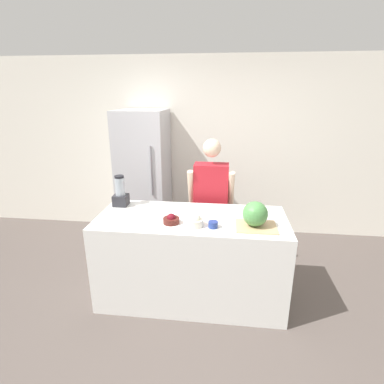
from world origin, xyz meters
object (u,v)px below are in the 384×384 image
refrigerator (144,177)px  bowl_small_blue (213,225)px  bowl_cherries (171,220)px  bowl_cream (195,221)px  person (211,204)px  watermelon (255,214)px  blender (120,193)px

refrigerator → bowl_small_blue: bearing=-55.4°
refrigerator → bowl_cherries: 1.64m
refrigerator → bowl_small_blue: size_ratio=21.08×
bowl_cherries → bowl_cream: bearing=-8.5°
refrigerator → bowl_small_blue: (1.07, -1.55, 0.01)m
person → bowl_small_blue: (0.07, -0.85, 0.13)m
watermelon → person: bearing=119.5°
person → blender: bearing=-157.7°
person → watermelon: bearing=-60.5°
bowl_small_blue → person: bearing=94.6°
person → watermelon: (0.45, -0.79, 0.22)m
person → blender: person is taller
refrigerator → watermelon: refrigerator is taller
refrigerator → bowl_cream: (0.90, -1.54, 0.03)m
bowl_cherries → bowl_cream: bowl_cream is taller
bowl_small_blue → bowl_cream: bearing=174.4°
refrigerator → blender: bearing=-87.8°
bowl_cream → bowl_small_blue: bowl_cream is taller
person → bowl_cherries: bearing=-112.5°
watermelon → refrigerator: bearing=134.2°
person → bowl_cream: (-0.10, -0.83, 0.14)m
bowl_cherries → bowl_cream: (0.23, -0.03, 0.01)m
bowl_small_blue → watermelon: bearing=9.0°
refrigerator → person: 1.23m
refrigerator → bowl_cherries: (0.67, -1.50, 0.02)m
bowl_cherries → bowl_small_blue: (0.40, -0.05, -0.01)m
refrigerator → watermelon: size_ratio=8.14×
refrigerator → bowl_cream: 1.78m
person → watermelon: size_ratio=6.97×
person → bowl_small_blue: size_ratio=18.04×
watermelon → blender: bearing=164.4°
watermelon → bowl_cherries: bearing=-179.3°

